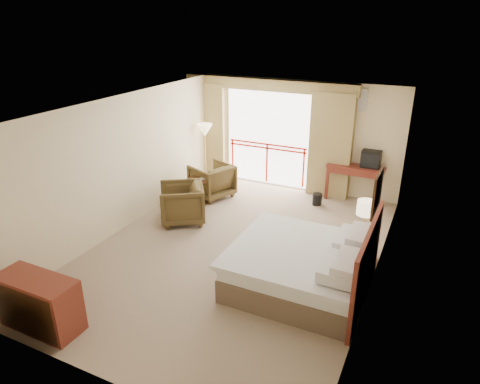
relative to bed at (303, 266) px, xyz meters
The scene contains 29 objects.
floor 1.66m from the bed, 158.15° to the left, with size 7.00×7.00×0.00m, color gray.
ceiling 2.83m from the bed, 158.15° to the left, with size 7.00×7.00×0.00m, color white.
wall_back 4.47m from the bed, 110.05° to the left, with size 5.00×5.00×0.00m, color beige.
wall_front 3.41m from the bed, 117.29° to the right, with size 5.00×5.00×0.00m, color beige.
wall_left 4.16m from the bed, behind, with size 7.00×7.00×0.00m, color beige.
wall_right 1.52m from the bed, 30.87° to the left, with size 7.00×7.00×0.00m, color beige.
balcony_door 4.75m from the bed, 119.37° to the left, with size 2.40×2.40×0.00m, color white.
balcony_railing 4.68m from the bed, 119.49° to the left, with size 2.09×0.03×1.02m.
curtain_left 5.65m from the bed, 134.97° to the left, with size 1.00×0.26×2.50m, color olive.
curtain_right 4.10m from the bed, 99.29° to the left, with size 1.00×0.26×2.50m, color olive.
valance 5.08m from the bed, 119.98° to the left, with size 4.40×0.22×0.28m, color olive.
hvac_vent 4.53m from the bed, 92.76° to the left, with size 0.50×0.04×0.50m, color silver.
bed is the anchor object (origin of this frame).
headboard 1.00m from the bed, ahead, with size 0.06×2.10×1.30m, color maroon.
framed_art 1.77m from the bed, ahead, with size 0.04×0.72×0.60m.
nightstand 1.41m from the bed, 60.98° to the left, with size 0.40×0.48×0.58m, color maroon.
table_lamp 1.58m from the bed, 61.94° to the left, with size 0.31×0.31×0.55m.
phone 1.27m from the bed, 59.65° to the left, with size 0.17×0.13×0.07m, color black.
desk 4.04m from the bed, 89.92° to the left, with size 1.32×0.64×0.86m.
tv 4.04m from the bed, 85.60° to the left, with size 0.43×0.34×0.39m.
coffee_maker 4.04m from the bed, 94.96° to the left, with size 0.13×0.13×0.29m, color black.
cup 3.97m from the bed, 92.84° to the left, with size 0.07×0.07×0.10m, color white.
wastebasket 3.35m from the bed, 102.05° to the left, with size 0.22×0.22×0.27m, color black.
armchair_far 4.14m from the bed, 139.82° to the left, with size 0.87×0.89×0.81m, color #42331A.
armchair_near 3.31m from the bed, 158.70° to the left, with size 0.89×0.91×0.83m, color #42331A.
side_table 3.91m from the bed, 144.98° to the left, with size 0.55×0.55×0.60m.
book 3.91m from the bed, 144.98° to the left, with size 0.17×0.23×0.02m, color white.
floor_lamp 5.14m from the bed, 137.78° to the left, with size 0.40×0.40×1.57m.
dresser 3.94m from the bed, 140.18° to the right, with size 1.19×0.51×0.79m.
Camera 1 is at (3.11, -6.33, 4.11)m, focal length 32.00 mm.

